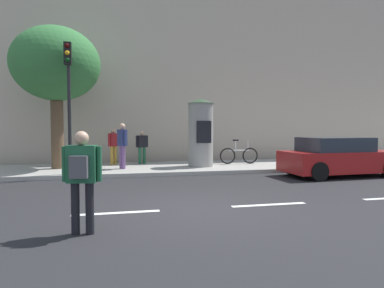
{
  "coord_description": "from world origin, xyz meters",
  "views": [
    {
      "loc": [
        -1.71,
        -7.15,
        1.77
      ],
      "look_at": [
        0.35,
        2.0,
        1.32
      ],
      "focal_mm": 31.83,
      "sensor_mm": 36.0,
      "label": 1
    }
  ],
  "objects_px": {
    "pedestrian_near_pole": "(82,173)",
    "parked_car_dark": "(338,157)",
    "poster_column": "(201,132)",
    "bicycle_leaning": "(239,155)",
    "pedestrian_in_dark_shirt": "(122,142)",
    "pedestrian_with_bag": "(142,145)",
    "traffic_light": "(69,87)",
    "pedestrian_tallest": "(113,143)",
    "street_tree": "(56,65)"
  },
  "relations": [
    {
      "from": "street_tree",
      "to": "parked_car_dark",
      "type": "distance_m",
      "value": 11.29
    },
    {
      "from": "traffic_light",
      "to": "poster_column",
      "type": "bearing_deg",
      "value": 15.67
    },
    {
      "from": "pedestrian_tallest",
      "to": "poster_column",
      "type": "bearing_deg",
      "value": -22.82
    },
    {
      "from": "traffic_light",
      "to": "pedestrian_with_bag",
      "type": "xyz_separation_m",
      "value": [
        2.71,
        2.9,
        -2.16
      ]
    },
    {
      "from": "pedestrian_near_pole",
      "to": "pedestrian_with_bag",
      "type": "distance_m",
      "value": 9.62
    },
    {
      "from": "street_tree",
      "to": "pedestrian_in_dark_shirt",
      "type": "distance_m",
      "value": 3.98
    },
    {
      "from": "poster_column",
      "to": "bicycle_leaning",
      "type": "xyz_separation_m",
      "value": [
        1.91,
        0.56,
        -1.05
      ]
    },
    {
      "from": "traffic_light",
      "to": "street_tree",
      "type": "height_order",
      "value": "street_tree"
    },
    {
      "from": "traffic_light",
      "to": "poster_column",
      "type": "height_order",
      "value": "traffic_light"
    },
    {
      "from": "pedestrian_in_dark_shirt",
      "to": "pedestrian_tallest",
      "type": "xyz_separation_m",
      "value": [
        -0.35,
        1.67,
        -0.13
      ]
    },
    {
      "from": "street_tree",
      "to": "pedestrian_tallest",
      "type": "relative_size",
      "value": 3.49
    },
    {
      "from": "pedestrian_near_pole",
      "to": "parked_car_dark",
      "type": "distance_m",
      "value": 9.86
    },
    {
      "from": "pedestrian_tallest",
      "to": "parked_car_dark",
      "type": "distance_m",
      "value": 9.16
    },
    {
      "from": "traffic_light",
      "to": "bicycle_leaning",
      "type": "xyz_separation_m",
      "value": [
        6.95,
        1.97,
        -2.63
      ]
    },
    {
      "from": "pedestrian_tallest",
      "to": "bicycle_leaning",
      "type": "distance_m",
      "value": 5.6
    },
    {
      "from": "pedestrian_tallest",
      "to": "pedestrian_with_bag",
      "type": "height_order",
      "value": "pedestrian_tallest"
    },
    {
      "from": "pedestrian_with_bag",
      "to": "bicycle_leaning",
      "type": "xyz_separation_m",
      "value": [
        4.24,
        -0.93,
        -0.47
      ]
    },
    {
      "from": "traffic_light",
      "to": "pedestrian_tallest",
      "type": "relative_size",
      "value": 2.84
    },
    {
      "from": "pedestrian_with_bag",
      "to": "pedestrian_in_dark_shirt",
      "type": "bearing_deg",
      "value": -118.42
    },
    {
      "from": "traffic_light",
      "to": "poster_column",
      "type": "relative_size",
      "value": 1.59
    },
    {
      "from": "bicycle_leaning",
      "to": "street_tree",
      "type": "bearing_deg",
      "value": -179.5
    },
    {
      "from": "traffic_light",
      "to": "pedestrian_in_dark_shirt",
      "type": "height_order",
      "value": "traffic_light"
    },
    {
      "from": "pedestrian_near_pole",
      "to": "pedestrian_tallest",
      "type": "height_order",
      "value": "pedestrian_tallest"
    },
    {
      "from": "traffic_light",
      "to": "pedestrian_near_pole",
      "type": "height_order",
      "value": "traffic_light"
    },
    {
      "from": "pedestrian_with_bag",
      "to": "parked_car_dark",
      "type": "relative_size",
      "value": 0.35
    },
    {
      "from": "street_tree",
      "to": "bicycle_leaning",
      "type": "relative_size",
      "value": 3.14
    },
    {
      "from": "street_tree",
      "to": "pedestrian_in_dark_shirt",
      "type": "xyz_separation_m",
      "value": [
        2.5,
        -0.65,
        -3.02
      ]
    },
    {
      "from": "traffic_light",
      "to": "pedestrian_near_pole",
      "type": "relative_size",
      "value": 2.63
    },
    {
      "from": "poster_column",
      "to": "bicycle_leaning",
      "type": "bearing_deg",
      "value": 16.27
    },
    {
      "from": "poster_column",
      "to": "pedestrian_tallest",
      "type": "distance_m",
      "value": 3.92
    },
    {
      "from": "pedestrian_in_dark_shirt",
      "to": "bicycle_leaning",
      "type": "xyz_separation_m",
      "value": [
        5.14,
        0.72,
        -0.66
      ]
    },
    {
      "from": "pedestrian_in_dark_shirt",
      "to": "pedestrian_tallest",
      "type": "height_order",
      "value": "pedestrian_in_dark_shirt"
    },
    {
      "from": "street_tree",
      "to": "parked_car_dark",
      "type": "bearing_deg",
      "value": -18.62
    },
    {
      "from": "poster_column",
      "to": "pedestrian_near_pole",
      "type": "xyz_separation_m",
      "value": [
        -4.04,
        -7.98,
        -0.56
      ]
    },
    {
      "from": "pedestrian_tallest",
      "to": "bicycle_leaning",
      "type": "bearing_deg",
      "value": -9.81
    },
    {
      "from": "pedestrian_near_pole",
      "to": "parked_car_dark",
      "type": "bearing_deg",
      "value": 30.84
    },
    {
      "from": "pedestrian_tallest",
      "to": "parked_car_dark",
      "type": "height_order",
      "value": "pedestrian_tallest"
    },
    {
      "from": "street_tree",
      "to": "traffic_light",
      "type": "bearing_deg",
      "value": -70.1
    },
    {
      "from": "poster_column",
      "to": "parked_car_dark",
      "type": "height_order",
      "value": "poster_column"
    },
    {
      "from": "poster_column",
      "to": "pedestrian_tallest",
      "type": "height_order",
      "value": "poster_column"
    },
    {
      "from": "pedestrian_near_pole",
      "to": "pedestrian_with_bag",
      "type": "relative_size",
      "value": 1.16
    },
    {
      "from": "pedestrian_with_bag",
      "to": "parked_car_dark",
      "type": "bearing_deg",
      "value": -33.18
    },
    {
      "from": "poster_column",
      "to": "pedestrian_with_bag",
      "type": "distance_m",
      "value": 2.83
    },
    {
      "from": "pedestrian_in_dark_shirt",
      "to": "pedestrian_near_pole",
      "type": "bearing_deg",
      "value": -95.89
    },
    {
      "from": "pedestrian_in_dark_shirt",
      "to": "parked_car_dark",
      "type": "distance_m",
      "value": 8.16
    },
    {
      "from": "pedestrian_near_pole",
      "to": "bicycle_leaning",
      "type": "distance_m",
      "value": 10.42
    },
    {
      "from": "traffic_light",
      "to": "pedestrian_tallest",
      "type": "bearing_deg",
      "value": 63.42
    },
    {
      "from": "poster_column",
      "to": "pedestrian_with_bag",
      "type": "bearing_deg",
      "value": 147.48
    },
    {
      "from": "pedestrian_tallest",
      "to": "pedestrian_with_bag",
      "type": "distance_m",
      "value": 1.25
    },
    {
      "from": "traffic_light",
      "to": "pedestrian_in_dark_shirt",
      "type": "xyz_separation_m",
      "value": [
        1.81,
        1.25,
        -1.97
      ]
    }
  ]
}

